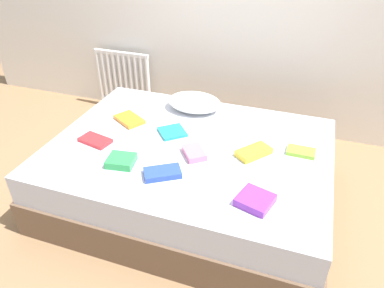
{
  "coord_description": "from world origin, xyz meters",
  "views": [
    {
      "loc": [
        0.71,
        -2.01,
        1.9
      ],
      "look_at": [
        0.0,
        0.05,
        0.48
      ],
      "focal_mm": 33.39,
      "sensor_mm": 36.0,
      "label": 1
    }
  ],
  "objects_px": {
    "textbook_teal": "(172,132)",
    "textbook_purple": "(255,200)",
    "radiator": "(123,78)",
    "pillow": "(194,102)",
    "textbook_lime": "(301,152)",
    "textbook_yellow": "(254,152)",
    "textbook_orange": "(129,119)",
    "bed": "(190,173)",
    "textbook_green": "(121,161)",
    "textbook_red": "(95,140)",
    "textbook_blue": "(162,173)",
    "textbook_pink": "(194,153)"
  },
  "relations": [
    {
      "from": "pillow",
      "to": "textbook_pink",
      "type": "bearing_deg",
      "value": -71.33
    },
    {
      "from": "textbook_lime",
      "to": "textbook_teal",
      "type": "distance_m",
      "value": 0.94
    },
    {
      "from": "radiator",
      "to": "textbook_teal",
      "type": "relative_size",
      "value": 3.4
    },
    {
      "from": "pillow",
      "to": "textbook_teal",
      "type": "relative_size",
      "value": 2.42
    },
    {
      "from": "bed",
      "to": "textbook_yellow",
      "type": "distance_m",
      "value": 0.53
    },
    {
      "from": "textbook_orange",
      "to": "textbook_lime",
      "type": "distance_m",
      "value": 1.33
    },
    {
      "from": "textbook_red",
      "to": "textbook_green",
      "type": "xyz_separation_m",
      "value": [
        0.31,
        -0.18,
        0.01
      ]
    },
    {
      "from": "pillow",
      "to": "textbook_green",
      "type": "relative_size",
      "value": 2.55
    },
    {
      "from": "radiator",
      "to": "textbook_lime",
      "type": "xyz_separation_m",
      "value": [
        1.95,
        -1.04,
        0.14
      ]
    },
    {
      "from": "textbook_teal",
      "to": "textbook_blue",
      "type": "relative_size",
      "value": 0.8
    },
    {
      "from": "radiator",
      "to": "textbook_yellow",
      "type": "xyz_separation_m",
      "value": [
        1.65,
        -1.17,
        0.14
      ]
    },
    {
      "from": "radiator",
      "to": "textbook_purple",
      "type": "relative_size",
      "value": 3.35
    },
    {
      "from": "textbook_purple",
      "to": "textbook_lime",
      "type": "relative_size",
      "value": 1.0
    },
    {
      "from": "textbook_teal",
      "to": "textbook_purple",
      "type": "bearing_deg",
      "value": -78.18
    },
    {
      "from": "textbook_lime",
      "to": "textbook_teal",
      "type": "height_order",
      "value": "textbook_lime"
    },
    {
      "from": "bed",
      "to": "radiator",
      "type": "distance_m",
      "value": 1.7
    },
    {
      "from": "textbook_teal",
      "to": "textbook_orange",
      "type": "bearing_deg",
      "value": 130.58
    },
    {
      "from": "pillow",
      "to": "textbook_lime",
      "type": "distance_m",
      "value": 0.98
    },
    {
      "from": "pillow",
      "to": "textbook_teal",
      "type": "height_order",
      "value": "pillow"
    },
    {
      "from": "textbook_blue",
      "to": "textbook_pink",
      "type": "bearing_deg",
      "value": 34.58
    },
    {
      "from": "textbook_orange",
      "to": "textbook_red",
      "type": "height_order",
      "value": "textbook_orange"
    },
    {
      "from": "radiator",
      "to": "textbook_orange",
      "type": "height_order",
      "value": "radiator"
    },
    {
      "from": "textbook_red",
      "to": "textbook_green",
      "type": "relative_size",
      "value": 1.3
    },
    {
      "from": "textbook_lime",
      "to": "textbook_green",
      "type": "xyz_separation_m",
      "value": [
        -1.11,
        -0.52,
        0.01
      ]
    },
    {
      "from": "textbook_lime",
      "to": "textbook_pink",
      "type": "bearing_deg",
      "value": -157.84
    },
    {
      "from": "bed",
      "to": "textbook_lime",
      "type": "xyz_separation_m",
      "value": [
        0.76,
        0.16,
        0.27
      ]
    },
    {
      "from": "textbook_purple",
      "to": "textbook_pink",
      "type": "distance_m",
      "value": 0.59
    },
    {
      "from": "textbook_purple",
      "to": "textbook_orange",
      "type": "xyz_separation_m",
      "value": [
        -1.13,
        0.62,
        -0.01
      ]
    },
    {
      "from": "textbook_blue",
      "to": "textbook_pink",
      "type": "xyz_separation_m",
      "value": [
        0.12,
        0.27,
        0.0
      ]
    },
    {
      "from": "textbook_red",
      "to": "textbook_green",
      "type": "height_order",
      "value": "textbook_green"
    },
    {
      "from": "textbook_purple",
      "to": "pillow",
      "type": "bearing_deg",
      "value": 141.66
    },
    {
      "from": "radiator",
      "to": "textbook_teal",
      "type": "bearing_deg",
      "value": -46.99
    },
    {
      "from": "radiator",
      "to": "textbook_orange",
      "type": "distance_m",
      "value": 1.21
    },
    {
      "from": "textbook_purple",
      "to": "textbook_teal",
      "type": "distance_m",
      "value": 0.92
    },
    {
      "from": "textbook_yellow",
      "to": "textbook_orange",
      "type": "height_order",
      "value": "textbook_yellow"
    },
    {
      "from": "textbook_yellow",
      "to": "textbook_orange",
      "type": "distance_m",
      "value": 1.04
    },
    {
      "from": "textbook_yellow",
      "to": "textbook_green",
      "type": "bearing_deg",
      "value": 154.24
    },
    {
      "from": "textbook_green",
      "to": "textbook_lime",
      "type": "bearing_deg",
      "value": 16.33
    },
    {
      "from": "textbook_purple",
      "to": "textbook_lime",
      "type": "xyz_separation_m",
      "value": [
        0.21,
        0.6,
        -0.01
      ]
    },
    {
      "from": "bed",
      "to": "textbook_green",
      "type": "xyz_separation_m",
      "value": [
        -0.35,
        -0.36,
        0.28
      ]
    },
    {
      "from": "textbook_blue",
      "to": "bed",
      "type": "bearing_deg",
      "value": 50.87
    },
    {
      "from": "textbook_green",
      "to": "textbook_orange",
      "type": "bearing_deg",
      "value": 103.8
    },
    {
      "from": "pillow",
      "to": "textbook_blue",
      "type": "xyz_separation_m",
      "value": [
        0.1,
        -0.91,
        -0.05
      ]
    },
    {
      "from": "textbook_purple",
      "to": "textbook_green",
      "type": "bearing_deg",
      "value": -169.45
    },
    {
      "from": "pillow",
      "to": "textbook_orange",
      "type": "distance_m",
      "value": 0.56
    },
    {
      "from": "pillow",
      "to": "textbook_pink",
      "type": "relative_size",
      "value": 2.45
    },
    {
      "from": "textbook_green",
      "to": "bed",
      "type": "bearing_deg",
      "value": 37.06
    },
    {
      "from": "textbook_purple",
      "to": "textbook_red",
      "type": "bearing_deg",
      "value": -176.23
    },
    {
      "from": "textbook_yellow",
      "to": "textbook_green",
      "type": "distance_m",
      "value": 0.9
    },
    {
      "from": "radiator",
      "to": "pillow",
      "type": "bearing_deg",
      "value": -32.55
    }
  ]
}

